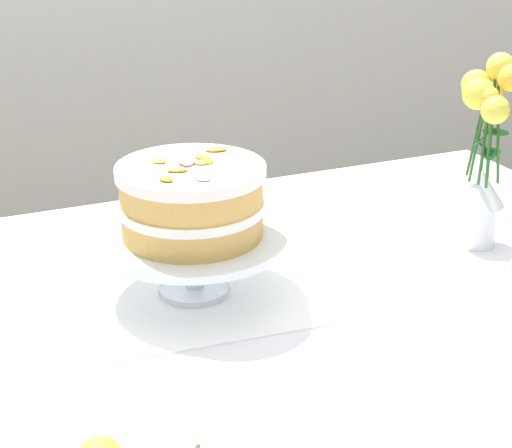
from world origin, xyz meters
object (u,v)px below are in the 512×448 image
dining_table (301,353)px  cake_stand (193,245)px  layer_cake (192,200)px  flower_vase (484,152)px

dining_table → cake_stand: bearing=147.6°
cake_stand → layer_cake: size_ratio=1.31×
dining_table → cake_stand: cake_stand is taller
layer_cake → flower_vase: bearing=-1.8°
cake_stand → layer_cake: layer_cake is taller
dining_table → flower_vase: flower_vase is taller
layer_cake → flower_vase: size_ratio=0.66×
cake_stand → flower_vase: 0.52m
cake_stand → layer_cake: bearing=47.0°
dining_table → cake_stand: (-0.14, 0.09, 0.18)m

